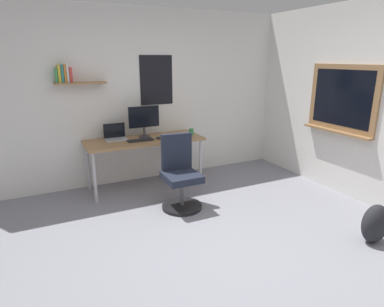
# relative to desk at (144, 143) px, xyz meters

# --- Properties ---
(ground_plane) EXTENTS (5.20, 5.20, 0.00)m
(ground_plane) POSITION_rel_desk_xyz_m (0.06, -2.04, -0.67)
(ground_plane) COLOR gray
(ground_plane) RESTS_ON ground
(wall_back) EXTENTS (5.00, 0.30, 2.60)m
(wall_back) POSITION_rel_desk_xyz_m (0.05, 0.41, 0.63)
(wall_back) COLOR silver
(wall_back) RESTS_ON ground
(desk) EXTENTS (1.70, 0.67, 0.74)m
(desk) POSITION_rel_desk_xyz_m (0.00, 0.00, 0.00)
(desk) COLOR #997047
(desk) RESTS_ON ground
(office_chair) EXTENTS (0.52, 0.52, 0.95)m
(office_chair) POSITION_rel_desk_xyz_m (0.19, -0.86, -0.27)
(office_chair) COLOR black
(office_chair) RESTS_ON ground
(laptop) EXTENTS (0.31, 0.21, 0.23)m
(laptop) POSITION_rel_desk_xyz_m (-0.38, 0.16, 0.12)
(laptop) COLOR #ADAFB5
(laptop) RESTS_ON desk
(monitor_primary) EXTENTS (0.46, 0.17, 0.46)m
(monitor_primary) POSITION_rel_desk_xyz_m (0.04, 0.11, 0.33)
(monitor_primary) COLOR #38383D
(monitor_primary) RESTS_ON desk
(keyboard) EXTENTS (0.37, 0.13, 0.02)m
(keyboard) POSITION_rel_desk_xyz_m (-0.08, -0.08, 0.07)
(keyboard) COLOR black
(keyboard) RESTS_ON desk
(computer_mouse) EXTENTS (0.10, 0.06, 0.03)m
(computer_mouse) POSITION_rel_desk_xyz_m (0.20, -0.08, 0.08)
(computer_mouse) COLOR #262628
(computer_mouse) RESTS_ON desk
(coffee_mug) EXTENTS (0.08, 0.08, 0.09)m
(coffee_mug) POSITION_rel_desk_xyz_m (0.75, -0.03, 0.11)
(coffee_mug) COLOR #338C4C
(coffee_mug) RESTS_ON desk
(backpack) EXTENTS (0.32, 0.22, 0.43)m
(backpack) POSITION_rel_desk_xyz_m (1.66, -2.56, -0.46)
(backpack) COLOR #232328
(backpack) RESTS_ON ground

